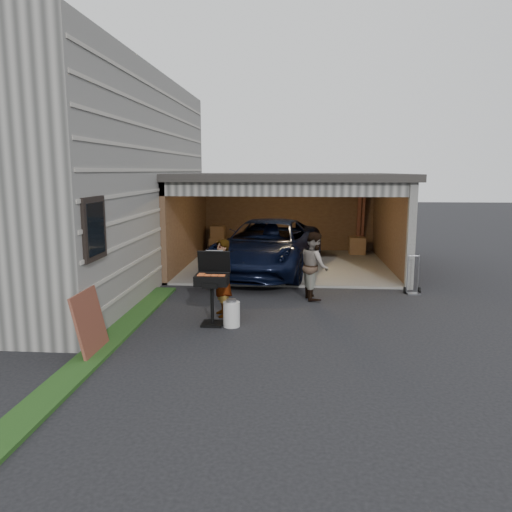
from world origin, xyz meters
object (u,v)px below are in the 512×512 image
Objects in this scene: bbq_grill at (212,282)px; plywood_panel at (90,323)px; propane_tank at (232,314)px; hand_truck at (413,286)px; man at (314,266)px; minivan at (268,248)px; woman at (222,278)px.

plywood_panel is (-1.74, -1.74, -0.32)m from bbq_grill.
bbq_grill is 1.34× the size of plywood_panel.
plywood_panel is at bearing -142.36° from propane_tank.
bbq_grill is 1.49× the size of hand_truck.
propane_tank is 0.46× the size of plywood_panel.
hand_truck reaches higher than propane_tank.
man is 2.98m from bbq_grill.
bbq_grill is at bearing 44.94° from plywood_panel.
bbq_grill is at bearing 124.22° from man.
minivan is 4.30m from hand_truck.
hand_truck is (4.11, 2.93, -0.06)m from propane_tank.
minivan is 3.81× the size of bbq_grill.
woman is at bearing 116.17° from man.
plywood_panel is (-3.79, -3.90, -0.27)m from man.
plywood_panel is at bearing 123.52° from man.
woman is at bearing -88.93° from minivan.
woman is 3.00m from plywood_panel.
propane_tank is 5.05m from hand_truck.
man is at bearing -55.69° from minivan.
man is 1.66× the size of hand_truck.
bbq_grill is 2.48m from plywood_panel.
hand_truck is (4.49, 2.83, -0.67)m from bbq_grill.
woman is (-0.70, -4.35, 0.05)m from minivan.
man is 1.49× the size of plywood_panel.
bbq_grill is at bearing -88.94° from minivan.
propane_tank is at bearing 37.64° from plywood_panel.
propane_tank is at bearing 131.30° from man.
bbq_grill is (-0.10, -0.61, 0.05)m from woman.
propane_tank is at bearing -149.92° from hand_truck.
plywood_panel is (-1.84, -2.35, -0.28)m from woman.
propane_tank is 0.51× the size of hand_truck.
man reaches higher than bbq_grill.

